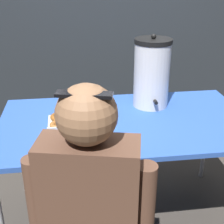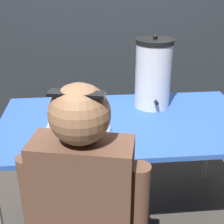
{
  "view_description": "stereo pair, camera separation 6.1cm",
  "coord_description": "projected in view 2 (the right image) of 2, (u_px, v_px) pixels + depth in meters",
  "views": [
    {
      "loc": [
        -0.31,
        -1.66,
        1.58
      ],
      "look_at": [
        -0.09,
        0.0,
        0.81
      ],
      "focal_mm": 50.0,
      "sensor_mm": 36.0,
      "label": 1
    },
    {
      "loc": [
        -0.25,
        -1.66,
        1.58
      ],
      "look_at": [
        -0.09,
        0.0,
        0.81
      ],
      "focal_mm": 50.0,
      "sensor_mm": 36.0,
      "label": 2
    }
  ],
  "objects": [
    {
      "name": "cell_phone",
      "position": [
        118.0,
        143.0,
        1.62
      ],
      "size": [
        0.13,
        0.16,
        0.01
      ],
      "rotation": [
        0.0,
        0.0,
        0.43
      ],
      "color": "black",
      "rests_on": "folding_table"
    },
    {
      "name": "coffee_urn",
      "position": [
        153.0,
        74.0,
        1.99
      ],
      "size": [
        0.24,
        0.27,
        0.47
      ],
      "color": "silver",
      "rests_on": "folding_table"
    },
    {
      "name": "ground_plane",
      "position": [
        124.0,
        216.0,
        2.19
      ],
      "size": [
        12.0,
        12.0,
        0.0
      ],
      "primitive_type": "plane",
      "color": "#3D3833"
    },
    {
      "name": "folding_table",
      "position": [
        126.0,
        127.0,
        1.89
      ],
      "size": [
        1.52,
        0.84,
        0.75
      ],
      "color": "#2D56B2",
      "rests_on": "ground"
    },
    {
      "name": "donut_box",
      "position": [
        78.0,
        121.0,
        1.82
      ],
      "size": [
        0.36,
        0.25,
        0.05
      ],
      "rotation": [
        0.0,
        0.0,
        0.02
      ],
      "color": "beige",
      "rests_on": "folding_table"
    },
    {
      "name": "back_wall",
      "position": [
        108.0,
        0.0,
        2.78
      ],
      "size": [
        6.0,
        0.11,
        2.64
      ],
      "color": "#23282D",
      "rests_on": "ground"
    }
  ]
}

